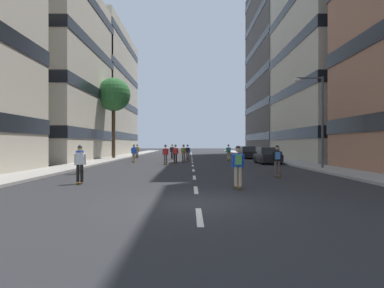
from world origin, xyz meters
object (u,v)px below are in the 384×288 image
at_px(skater_4, 175,153).
at_px(skater_6, 80,158).
at_px(parked_car_near, 247,153).
at_px(skater_3, 277,159).
at_px(skater_12, 183,152).
at_px(street_tree_near, 114,95).
at_px(skater_0, 80,163).
at_px(skater_5, 188,152).
at_px(skater_10, 238,164).
at_px(parked_car_mid, 267,156).
at_px(streetlamp_right, 317,112).
at_px(skater_9, 166,154).
at_px(skater_8, 134,152).
at_px(skater_7, 134,151).
at_px(skater_2, 172,151).
at_px(skater_1, 137,150).

xyz_separation_m(skater_4, skater_6, (-5.37, -11.61, 0.00)).
distance_m(parked_car_near, skater_3, 23.67).
height_order(skater_4, skater_12, same).
height_order(street_tree_near, skater_0, street_tree_near).
bearing_deg(skater_5, skater_4, -108.96).
xyz_separation_m(parked_car_near, skater_10, (-5.19, -28.36, 0.32)).
relative_size(parked_car_mid, skater_0, 2.47).
bearing_deg(skater_10, streetlamp_right, 54.75).
bearing_deg(skater_4, skater_0, -102.49).
relative_size(streetlamp_right, skater_12, 3.65).
xyz_separation_m(street_tree_near, skater_9, (7.07, -11.12, -6.77)).
height_order(skater_6, skater_8, same).
distance_m(skater_0, skater_3, 10.46).
bearing_deg(skater_6, skater_3, -9.60).
bearing_deg(parked_car_mid, skater_7, 144.41).
distance_m(skater_5, skater_12, 1.90).
bearing_deg(skater_2, parked_car_near, 13.81).
bearing_deg(skater_1, skater_12, -57.21).
bearing_deg(parked_car_mid, skater_4, 173.01).
bearing_deg(skater_8, parked_car_mid, -10.62).
relative_size(parked_car_mid, streetlamp_right, 0.68).
bearing_deg(skater_8, street_tree_near, 116.32).
distance_m(parked_car_mid, skater_1, 18.39).
bearing_deg(skater_12, skater_2, 103.12).
relative_size(streetlamp_right, skater_4, 3.65).
height_order(skater_6, skater_12, same).
distance_m(skater_4, skater_5, 3.49).
height_order(skater_1, skater_7, same).
bearing_deg(skater_1, skater_3, -64.61).
height_order(skater_8, skater_12, same).
height_order(street_tree_near, skater_8, street_tree_near).
height_order(skater_3, skater_10, same).
height_order(skater_5, skater_9, same).
distance_m(parked_car_near, skater_2, 9.58).
bearing_deg(skater_12, skater_1, 122.79).
bearing_deg(skater_12, parked_car_mid, -17.66).
xyz_separation_m(skater_2, skater_3, (6.98, -21.27, 0.00)).
distance_m(street_tree_near, skater_3, 27.20).
distance_m(parked_car_mid, skater_6, 17.50).
bearing_deg(skater_3, parked_car_near, 84.38).
height_order(skater_7, skater_8, same).
height_order(skater_0, skater_4, same).
relative_size(parked_car_near, skater_0, 2.47).
distance_m(street_tree_near, skater_9, 14.82).
bearing_deg(skater_1, streetlamp_right, -50.63).
bearing_deg(skater_7, skater_8, -81.12).
xyz_separation_m(skater_1, skater_10, (8.76, -29.31, 0.00)).
distance_m(skater_0, skater_12, 18.72).
bearing_deg(skater_3, skater_8, 125.06).
bearing_deg(skater_7, skater_0, -86.23).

